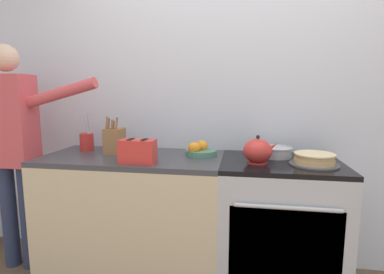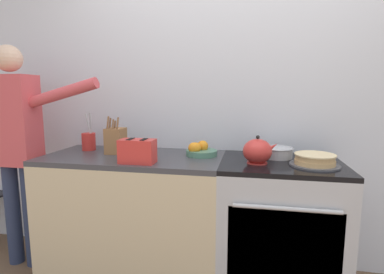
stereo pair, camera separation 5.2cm
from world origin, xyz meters
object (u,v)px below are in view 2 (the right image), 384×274
at_px(stove_range, 278,227).
at_px(toaster, 137,151).
at_px(utensil_crock, 89,141).
at_px(fruit_bowl, 200,150).
at_px(knife_block, 116,140).
at_px(person_baker, 16,138).
at_px(tea_kettle, 258,151).
at_px(layer_cake, 315,160).
at_px(mixing_bowl, 277,152).

xyz_separation_m(stove_range, toaster, (-0.91, -0.21, 0.53)).
xyz_separation_m(utensil_crock, fruit_bowl, (0.89, -0.04, -0.03)).
bearing_deg(knife_block, person_baker, -171.66).
xyz_separation_m(tea_kettle, knife_block, (-1.02, 0.12, 0.02)).
bearing_deg(layer_cake, fruit_bowl, 167.65).
bearing_deg(knife_block, fruit_bowl, 3.43).
relative_size(fruit_bowl, person_baker, 0.13).
bearing_deg(utensil_crock, toaster, -32.54).
bearing_deg(tea_kettle, layer_cake, -0.49).
distance_m(stove_range, toaster, 1.07).
relative_size(layer_cake, toaster, 1.24).
relative_size(tea_kettle, utensil_crock, 0.76).
relative_size(mixing_bowl, fruit_bowl, 1.00).
relative_size(layer_cake, utensil_crock, 1.01).
height_order(mixing_bowl, toaster, toaster).
height_order(stove_range, layer_cake, layer_cake).
relative_size(toaster, person_baker, 0.14).
height_order(knife_block, fruit_bowl, knife_block).
relative_size(knife_block, person_baker, 0.16).
height_order(tea_kettle, utensil_crock, utensil_crock).
distance_m(utensil_crock, toaster, 0.63).
xyz_separation_m(fruit_bowl, toaster, (-0.35, -0.30, 0.04)).
bearing_deg(mixing_bowl, stove_range, -80.47).
distance_m(stove_range, tea_kettle, 0.55).
relative_size(tea_kettle, person_baker, 0.13).
height_order(utensil_crock, person_baker, person_baker).
relative_size(layer_cake, person_baker, 0.18).
bearing_deg(tea_kettle, toaster, -169.49).
bearing_deg(stove_range, toaster, -166.76).
xyz_separation_m(stove_range, tea_kettle, (-0.16, -0.07, 0.53)).
relative_size(knife_block, toaster, 1.15).
xyz_separation_m(tea_kettle, toaster, (-0.75, -0.14, -0.00)).
height_order(tea_kettle, mixing_bowl, tea_kettle).
relative_size(stove_range, fruit_bowl, 4.05).
distance_m(stove_range, layer_cake, 0.52).
xyz_separation_m(layer_cake, utensil_crock, (-1.63, 0.20, 0.04)).
bearing_deg(mixing_bowl, person_baker, -174.56).
xyz_separation_m(layer_cake, mixing_bowl, (-0.21, 0.20, 0.00)).
xyz_separation_m(stove_range, utensil_crock, (-1.44, 0.13, 0.52)).
height_order(stove_range, person_baker, person_baker).
bearing_deg(tea_kettle, fruit_bowl, 158.17).
height_order(utensil_crock, toaster, utensil_crock).
bearing_deg(person_baker, mixing_bowl, 13.91).
bearing_deg(stove_range, person_baker, -178.18).
height_order(mixing_bowl, person_baker, person_baker).
height_order(stove_range, knife_block, knife_block).
height_order(fruit_bowl, toaster, toaster).
xyz_separation_m(tea_kettle, utensil_crock, (-1.29, 0.20, -0.01)).
relative_size(fruit_bowl, toaster, 0.92).
distance_m(utensil_crock, fruit_bowl, 0.89).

